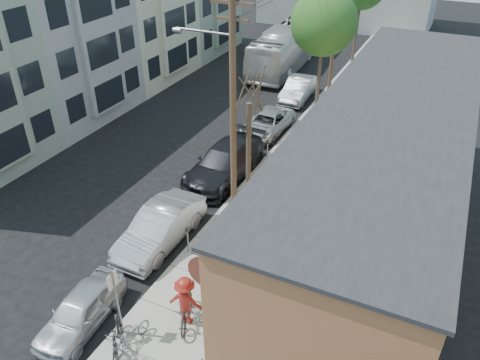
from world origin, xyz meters
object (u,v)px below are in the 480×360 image
at_px(sign_post, 116,297).
at_px(car_4, 299,89).
at_px(car_3, 267,123).
at_px(patron_grey, 266,284).
at_px(parked_bike_b, 132,335).
at_px(parking_meter_far, 267,147).
at_px(tree_bare, 249,153).
at_px(bus, 287,47).
at_px(tree_leafy_mid, 324,23).
at_px(patio_chair_a, 236,332).
at_px(utility_pole_near, 232,101).
at_px(car_2, 224,163).
at_px(car_0, 81,310).
at_px(parking_meter_near, 187,236).
at_px(cyclist, 186,301).
at_px(parked_bike_a, 117,335).
at_px(car_1, 160,227).
at_px(patron_green, 248,278).

bearing_deg(sign_post, car_4, 94.13).
bearing_deg(car_3, patron_grey, -64.80).
relative_size(parked_bike_b, car_4, 0.35).
height_order(parking_meter_far, tree_bare, tree_bare).
distance_m(sign_post, parking_meter_far, 13.03).
distance_m(patron_grey, bus, 26.83).
xyz_separation_m(tree_leafy_mid, patio_chair_a, (3.22, -18.71, -5.52)).
height_order(utility_pole_near, car_2, utility_pole_near).
bearing_deg(parking_meter_far, car_0, -96.27).
distance_m(parking_meter_near, utility_pole_near, 5.88).
xyz_separation_m(tree_leafy_mid, cyclist, (1.30, -18.65, -4.99)).
bearing_deg(car_4, parked_bike_a, -86.96).
relative_size(tree_bare, bus, 0.41).
bearing_deg(car_0, parking_meter_far, 79.30).
height_order(utility_pole_near, tree_bare, utility_pole_near).
height_order(parking_meter_near, bus, bus).
bearing_deg(tree_leafy_mid, car_4, 130.73).
bearing_deg(car_0, car_3, 85.57).
bearing_deg(car_3, car_1, -87.28).
bearing_deg(patron_green, parking_meter_far, -156.47).
bearing_deg(cyclist, parked_bike_b, 47.81).
bearing_deg(cyclist, tree_bare, -88.27).
relative_size(patron_grey, car_4, 0.37).
relative_size(parking_meter_far, car_4, 0.27).
bearing_deg(parked_bike_a, parking_meter_far, 61.19).
height_order(parking_meter_near, car_4, car_4).
bearing_deg(sign_post, car_0, -172.61).
height_order(parking_meter_near, car_2, car_2).
bearing_deg(tree_bare, utility_pole_near, -115.36).
relative_size(sign_post, tree_bare, 0.57).
distance_m(car_2, car_3, 5.78).
relative_size(car_3, car_4, 1.00).
bearing_deg(patio_chair_a, tree_bare, 97.76).
height_order(tree_leafy_mid, patron_green, tree_leafy_mid).
relative_size(utility_pole_near, cyclist, 5.12).
bearing_deg(car_4, parked_bike_b, -86.02).
bearing_deg(car_3, tree_leafy_mid, 63.47).
height_order(utility_pole_near, patio_chair_a, utility_pole_near).
xyz_separation_m(parking_meter_far, car_2, (-1.45, -2.33, -0.12)).
distance_m(patio_chair_a, bus, 28.76).
bearing_deg(bus, car_2, -81.31).
bearing_deg(parking_meter_far, patron_green, -71.40).
distance_m(parking_meter_far, patron_green, 10.20).
height_order(car_0, car_2, car_2).
bearing_deg(car_2, car_4, 92.93).
distance_m(sign_post, tree_leafy_mid, 20.48).
relative_size(utility_pole_near, car_2, 1.68).
bearing_deg(patron_grey, cyclist, -22.18).
bearing_deg(sign_post, patron_green, 46.56).
height_order(car_1, car_2, car_2).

